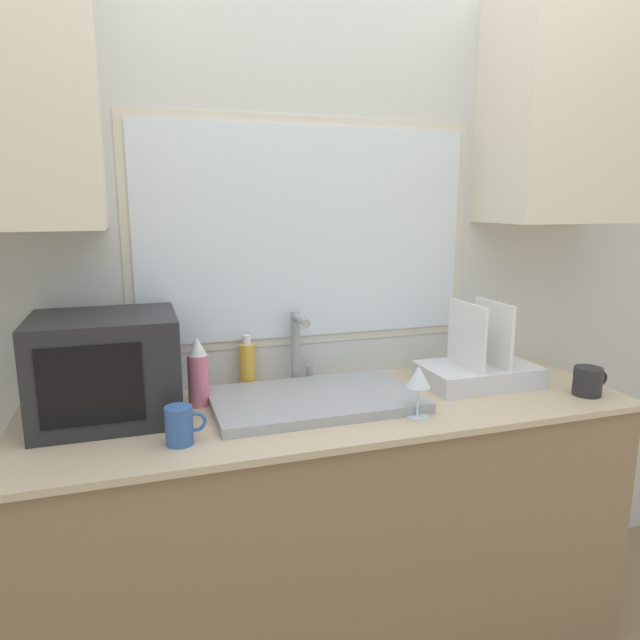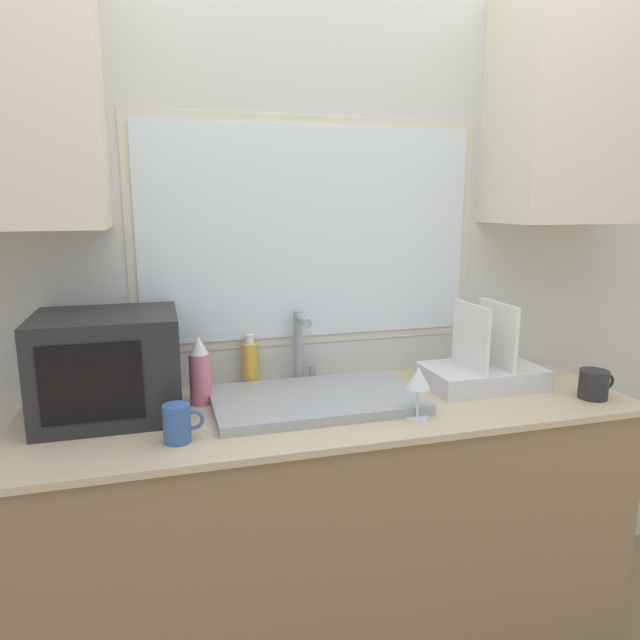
# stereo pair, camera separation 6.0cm
# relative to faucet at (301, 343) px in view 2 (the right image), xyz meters

# --- Properties ---
(countertop) EXTENTS (1.89, 0.62, 0.91)m
(countertop) POSITION_rel_faucet_xyz_m (0.06, -0.23, -0.60)
(countertop) COLOR #8C7251
(countertop) RESTS_ON ground_plane
(wall_back) EXTENTS (6.00, 0.38, 2.60)m
(wall_back) POSITION_rel_faucet_xyz_m (0.06, 0.05, 0.36)
(wall_back) COLOR silver
(wall_back) RESTS_ON ground_plane
(sink_basin) EXTENTS (0.64, 0.39, 0.03)m
(sink_basin) POSITION_rel_faucet_xyz_m (-0.00, -0.21, -0.13)
(sink_basin) COLOR #9EA0A5
(sink_basin) RESTS_ON countertop
(faucet) EXTENTS (0.08, 0.15, 0.26)m
(faucet) POSITION_rel_faucet_xyz_m (0.00, 0.00, 0.00)
(faucet) COLOR #99999E
(faucet) RESTS_ON countertop
(microwave) EXTENTS (0.40, 0.34, 0.31)m
(microwave) POSITION_rel_faucet_xyz_m (-0.61, -0.13, 0.01)
(microwave) COLOR #232326
(microwave) RESTS_ON countertop
(dish_rack) EXTENTS (0.39, 0.25, 0.29)m
(dish_rack) POSITION_rel_faucet_xyz_m (0.59, -0.19, -0.09)
(dish_rack) COLOR silver
(dish_rack) RESTS_ON countertop
(spray_bottle) EXTENTS (0.07, 0.07, 0.22)m
(spray_bottle) POSITION_rel_faucet_xyz_m (-0.35, -0.10, -0.04)
(spray_bottle) COLOR #D8728C
(spray_bottle) RESTS_ON countertop
(soap_bottle) EXTENTS (0.05, 0.05, 0.18)m
(soap_bottle) POSITION_rel_faucet_xyz_m (-0.17, 0.02, -0.07)
(soap_bottle) COLOR gold
(soap_bottle) RESTS_ON countertop
(mug_near_sink) EXTENTS (0.11, 0.07, 0.10)m
(mug_near_sink) POSITION_rel_faucet_xyz_m (-0.43, -0.38, -0.10)
(mug_near_sink) COLOR #335999
(mug_near_sink) RESTS_ON countertop
(wine_glass) EXTENTS (0.07, 0.07, 0.16)m
(wine_glass) POSITION_rel_faucet_xyz_m (0.25, -0.40, -0.03)
(wine_glass) COLOR silver
(wine_glass) RESTS_ON countertop
(mug_by_rack) EXTENTS (0.12, 0.09, 0.09)m
(mug_by_rack) POSITION_rel_faucet_xyz_m (0.87, -0.40, -0.10)
(mug_by_rack) COLOR #262628
(mug_by_rack) RESTS_ON countertop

